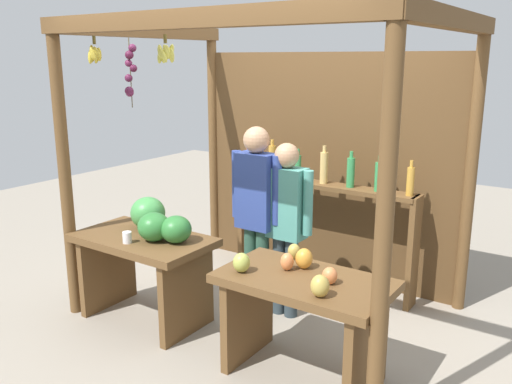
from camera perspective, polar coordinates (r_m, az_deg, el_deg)
ground_plane at (r=4.80m, az=1.32°, el=-12.23°), size 12.00×12.00×0.00m
market_stall at (r=4.73m, az=4.22°, el=5.35°), size 2.83×2.03×2.42m
fruit_counter_left at (r=4.48m, az=-11.29°, el=-5.72°), size 1.14×0.68×1.00m
fruit_counter_right at (r=3.67m, az=4.97°, el=-11.71°), size 1.14×0.64×0.87m
bottle_shelf_unit at (r=5.05m, az=6.99°, el=-1.31°), size 1.81×0.22×1.36m
vendor_man at (r=4.45m, az=0.04°, el=-1.23°), size 0.48×0.22×1.59m
vendor_woman at (r=4.40m, az=3.15°, el=-2.56°), size 0.48×0.20×1.47m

